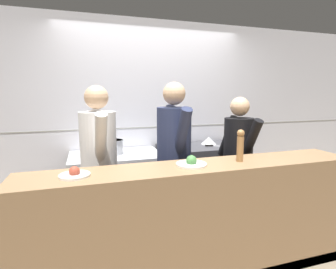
{
  "coord_description": "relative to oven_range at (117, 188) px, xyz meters",
  "views": [
    {
      "loc": [
        -0.89,
        -2.28,
        1.62
      ],
      "look_at": [
        0.0,
        0.56,
        1.15
      ],
      "focal_mm": 28.0,
      "sensor_mm": 36.0,
      "label": 1
    }
  ],
  "objects": [
    {
      "name": "chefs_knife",
      "position": [
        1.34,
        -0.1,
        0.48
      ],
      "size": [
        0.4,
        0.16,
        0.02
      ],
      "color": "#B7BABF",
      "rests_on": "prep_counter"
    },
    {
      "name": "prep_counter",
      "position": [
        1.14,
        -0.0,
        0.01
      ],
      "size": [
        1.1,
        0.65,
        0.92
      ],
      "color": "#38383D",
      "rests_on": "ground_plane"
    },
    {
      "name": "chef_sous",
      "position": [
        0.53,
        -0.67,
        0.52
      ],
      "size": [
        0.36,
        0.76,
        1.73
      ],
      "rotation": [
        0.0,
        0.0,
        0.03
      ],
      "color": "black",
      "rests_on": "ground_plane"
    },
    {
      "name": "plated_dish_main",
      "position": [
        -0.43,
        -1.23,
        0.6
      ],
      "size": [
        0.22,
        0.22,
        0.08
      ],
      "color": "white",
      "rests_on": "pass_counter"
    },
    {
      "name": "stock_pot",
      "position": [
        -0.02,
        0.01,
        0.53
      ],
      "size": [
        0.24,
        0.24,
        0.18
      ],
      "color": "#B7BABF",
      "rests_on": "oven_range"
    },
    {
      "name": "plated_dish_appetiser",
      "position": [
        0.5,
        -1.2,
        0.6
      ],
      "size": [
        0.26,
        0.26,
        0.09
      ],
      "color": "white",
      "rests_on": "pass_counter"
    },
    {
      "name": "oven_range",
      "position": [
        0.0,
        0.0,
        0.0
      ],
      "size": [
        1.1,
        0.71,
        0.88
      ],
      "color": "#38383D",
      "rests_on": "ground_plane"
    },
    {
      "name": "wall_back_tiled",
      "position": [
        0.56,
        0.4,
        0.86
      ],
      "size": [
        8.0,
        0.06,
        2.6
      ],
      "color": "silver",
      "rests_on": "ground_plane"
    },
    {
      "name": "chef_line",
      "position": [
        1.28,
        -0.67,
        0.44
      ],
      "size": [
        0.36,
        0.69,
        1.58
      ],
      "rotation": [
        0.0,
        0.0,
        0.13
      ],
      "color": "black",
      "rests_on": "ground_plane"
    },
    {
      "name": "chef_head_cook",
      "position": [
        -0.22,
        -0.62,
        0.5
      ],
      "size": [
        0.37,
        0.74,
        1.7
      ],
      "rotation": [
        0.0,
        0.0,
        0.06
      ],
      "color": "black",
      "rests_on": "ground_plane"
    },
    {
      "name": "mixing_bowl_steel",
      "position": [
        1.3,
        0.08,
        0.53
      ],
      "size": [
        0.21,
        0.21,
        0.1
      ],
      "color": "#B7BABF",
      "rests_on": "prep_counter"
    },
    {
      "name": "pepper_mill",
      "position": [
        0.96,
        -1.21,
        0.73
      ],
      "size": [
        0.07,
        0.07,
        0.29
      ],
      "color": "#AD7A47",
      "rests_on": "pass_counter"
    },
    {
      "name": "pass_counter",
      "position": [
        0.58,
        -1.22,
        0.06
      ],
      "size": [
        2.94,
        0.45,
        1.02
      ],
      "color": "#93704C",
      "rests_on": "ground_plane"
    },
    {
      "name": "ground_plane",
      "position": [
        0.56,
        -0.89,
        -0.44
      ],
      "size": [
        14.0,
        14.0,
        0.0
      ],
      "primitive_type": "plane",
      "color": "#7F705B"
    }
  ]
}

